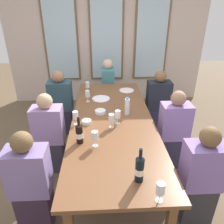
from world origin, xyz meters
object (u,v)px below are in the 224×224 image
(seated_person_1, at_px, (158,104))
(seated_person_6, at_px, (108,88))
(wine_glass_4, at_px, (95,136))
(seated_person_5, at_px, (173,132))
(wine_glass_6, at_px, (118,115))
(seated_person_2, at_px, (31,185))
(wine_glass_0, at_px, (87,94))
(seated_person_3, at_px, (200,179))
(wine_glass_1, at_px, (87,85))
(seated_person_0, at_px, (61,105))
(white_plate_0, at_px, (101,99))
(tasting_bowl_0, at_px, (100,112))
(white_plate_1, at_px, (127,90))
(wine_glass_2, at_px, (111,119))
(dining_table, at_px, (112,123))
(tasting_bowl_1, at_px, (87,122))
(wine_bottle_0, at_px, (140,169))
(seated_person_4, at_px, (50,136))
(wine_glass_5, at_px, (75,116))
(water_bottle, at_px, (127,107))
(wine_glass_3, at_px, (160,189))
(wine_bottle_1, at_px, (79,133))

(seated_person_1, xyz_separation_m, seated_person_6, (-0.82, 0.83, 0.00))
(wine_glass_4, xyz_separation_m, seated_person_5, (1.02, 0.56, -0.33))
(wine_glass_6, distance_m, seated_person_2, 1.20)
(wine_glass_0, height_order, wine_glass_4, same)
(seated_person_5, bearing_deg, seated_person_3, -90.00)
(wine_glass_1, distance_m, seated_person_0, 0.57)
(white_plate_0, relative_size, tasting_bowl_0, 1.89)
(wine_glass_6, bearing_deg, seated_person_5, 7.77)
(white_plate_1, distance_m, wine_glass_2, 1.24)
(white_plate_1, distance_m, wine_glass_6, 1.13)
(dining_table, distance_m, white_plate_0, 0.68)
(wine_glass_2, height_order, seated_person_2, seated_person_2)
(tasting_bowl_1, distance_m, seated_person_5, 1.17)
(wine_bottle_0, height_order, tasting_bowl_0, wine_bottle_0)
(tasting_bowl_0, relative_size, seated_person_6, 0.13)
(wine_bottle_0, xyz_separation_m, wine_glass_0, (-0.50, 1.65, -0.00))
(seated_person_4, bearing_deg, tasting_bowl_0, 16.17)
(wine_bottle_0, xyz_separation_m, wine_glass_4, (-0.37, 0.51, -0.01))
(seated_person_0, height_order, seated_person_5, same)
(wine_glass_2, height_order, seated_person_4, seated_person_4)
(dining_table, distance_m, wine_glass_1, 1.04)
(white_plate_0, relative_size, seated_person_4, 0.25)
(white_plate_1, bearing_deg, wine_glass_5, -124.04)
(wine_glass_1, xyz_separation_m, seated_person_1, (1.18, -0.09, -0.34))
(wine_glass_2, distance_m, wine_glass_6, 0.12)
(seated_person_3, bearing_deg, wine_glass_5, 148.86)
(white_plate_1, height_order, water_bottle, water_bottle)
(white_plate_0, relative_size, wine_glass_4, 1.57)
(white_plate_1, xyz_separation_m, seated_person_4, (-1.11, -1.00, -0.22))
(dining_table, height_order, white_plate_0, white_plate_0)
(white_plate_1, relative_size, wine_glass_4, 1.42)
(wine_glass_0, relative_size, seated_person_5, 0.16)
(water_bottle, relative_size, wine_glass_2, 1.38)
(tasting_bowl_0, xyz_separation_m, wine_glass_4, (-0.05, -0.75, 0.10))
(wine_glass_0, bearing_deg, white_plate_0, 23.58)
(water_bottle, distance_m, wine_glass_1, 1.01)
(white_plate_0, distance_m, seated_person_4, 0.98)
(wine_glass_3, height_order, seated_person_1, seated_person_1)
(seated_person_2, bearing_deg, wine_glass_2, 40.07)
(seated_person_5, bearing_deg, wine_glass_5, -175.43)
(wine_bottle_1, xyz_separation_m, wine_glass_2, (0.35, 0.30, 0.00))
(wine_glass_4, bearing_deg, tasting_bowl_0, 85.83)
(seated_person_4, bearing_deg, tasting_bowl_1, -8.93)
(water_bottle, distance_m, wine_glass_2, 0.39)
(wine_glass_2, distance_m, seated_person_4, 0.88)
(tasting_bowl_0, relative_size, seated_person_4, 0.13)
(seated_person_3, bearing_deg, water_bottle, 121.62)
(water_bottle, relative_size, seated_person_0, 0.22)
(seated_person_6, bearing_deg, seated_person_5, -64.55)
(wine_bottle_0, relative_size, seated_person_1, 0.29)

